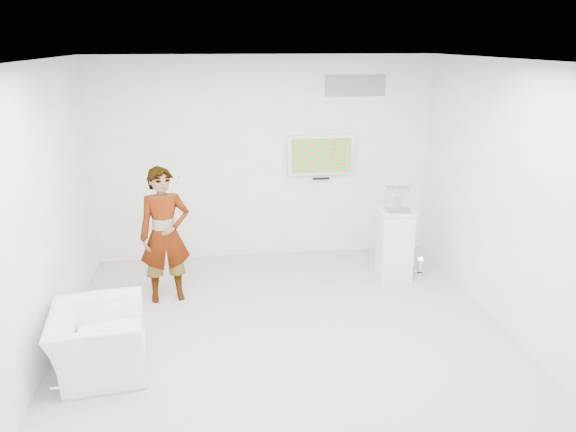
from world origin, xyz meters
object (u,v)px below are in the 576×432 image
object	(u,v)px
pedestal	(395,244)
floor_uplight	(420,266)
person	(165,235)
armchair	(98,341)
tv	(321,155)

from	to	relation	value
pedestal	floor_uplight	world-z (taller)	pedestal
person	armchair	xyz separation A→B (m)	(-0.57, -1.58, -0.54)
tv	floor_uplight	bearing A→B (deg)	-40.50
floor_uplight	pedestal	bearing A→B (deg)	-177.11
tv	armchair	world-z (taller)	tv
person	armchair	size ratio (longest dim) A/B	1.71
tv	person	size ratio (longest dim) A/B	0.58
person	armchair	world-z (taller)	person
armchair	pedestal	bearing A→B (deg)	-69.90
armchair	person	bearing A→B (deg)	-26.68
person	floor_uplight	distance (m)	3.57
tv	armchair	bearing A→B (deg)	-133.55
armchair	tv	bearing A→B (deg)	-50.45
tv	pedestal	world-z (taller)	tv
person	armchair	bearing A→B (deg)	-119.50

